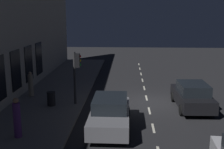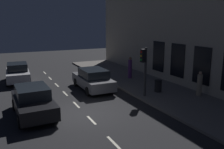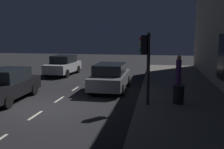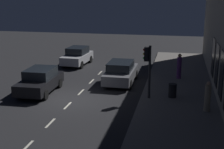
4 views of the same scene
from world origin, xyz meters
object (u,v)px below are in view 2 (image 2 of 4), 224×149
at_px(parked_car_1, 33,101).
at_px(parked_car_2, 18,73).
at_px(trash_bin, 158,86).
at_px(pedestrian_1, 130,68).
at_px(traffic_light, 144,64).
at_px(parked_car_0, 93,79).
at_px(pedestrian_0, 200,85).

bearing_deg(parked_car_1, parked_car_2, -90.63).
height_order(parked_car_2, trash_bin, parked_car_2).
bearing_deg(parked_car_2, pedestrian_1, 162.56).
xyz_separation_m(parked_car_2, pedestrian_1, (8.90, -3.33, 0.23)).
xyz_separation_m(traffic_light, trash_bin, (1.51, 0.43, -1.76)).
bearing_deg(trash_bin, traffic_light, -164.13).
distance_m(parked_car_0, pedestrian_1, 4.36).
xyz_separation_m(parked_car_0, parked_car_1, (-4.72, -3.30, -0.00)).
height_order(parked_car_2, pedestrian_0, pedestrian_0).
xyz_separation_m(parked_car_0, pedestrian_1, (4.07, 1.55, 0.23)).
relative_size(parked_car_0, parked_car_1, 1.06).
bearing_deg(parked_car_1, pedestrian_1, -152.51).
distance_m(traffic_light, trash_bin, 2.36).
bearing_deg(pedestrian_1, traffic_light, -5.63).
distance_m(traffic_light, pedestrian_1, 5.45).
height_order(parked_car_0, trash_bin, parked_car_0).
relative_size(traffic_light, pedestrian_0, 1.95).
bearing_deg(traffic_light, parked_car_0, 123.21).
xyz_separation_m(traffic_light, pedestrian_1, (1.84, 4.96, -1.31)).
bearing_deg(trash_bin, parked_car_2, 137.49).
distance_m(parked_car_1, parked_car_2, 8.18).
bearing_deg(parked_car_0, trash_bin, -38.25).
bearing_deg(pedestrian_1, parked_car_1, -46.39).
height_order(parked_car_0, pedestrian_1, pedestrian_1).
height_order(traffic_light, pedestrian_0, traffic_light).
relative_size(pedestrian_0, pedestrian_1, 0.90).
relative_size(traffic_light, pedestrian_1, 1.75).
relative_size(parked_car_2, trash_bin, 4.74).
height_order(traffic_light, parked_car_2, traffic_light).
relative_size(traffic_light, parked_car_0, 0.72).
bearing_deg(pedestrian_1, trash_bin, 10.51).
bearing_deg(parked_car_1, parked_car_0, -146.49).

